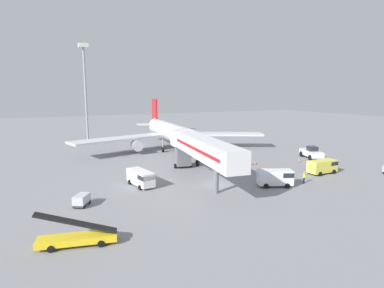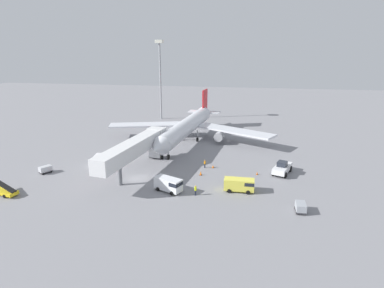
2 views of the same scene
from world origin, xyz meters
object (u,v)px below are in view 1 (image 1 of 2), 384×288
object	(u,v)px
airplane_at_gate	(173,133)
safety_cone_alpha	(299,161)
belt_loader_truck	(77,237)
apron_light_mast	(85,74)
baggage_cart_mid_left	(82,200)
safety_cone_charlie	(255,163)
pushback_tug	(312,153)
safety_cone_bravo	(262,168)
service_van_near_left	(276,177)
service_van_outer_right	(323,166)
jet_bridge	(199,147)
ground_crew_worker_midground	(249,161)
ground_crew_worker_foreground	(304,177)
service_van_far_center	(141,177)

from	to	relation	value
airplane_at_gate	safety_cone_alpha	distance (m)	26.88
belt_loader_truck	apron_light_mast	world-z (taller)	apron_light_mast
baggage_cart_mid_left	safety_cone_charlie	world-z (taller)	baggage_cart_mid_left
pushback_tug	safety_cone_bravo	distance (m)	15.62
service_van_near_left	safety_cone_bravo	bearing A→B (deg)	63.21
service_van_outer_right	safety_cone_charlie	xyz separation A→B (m)	(-5.75, 10.13, -0.91)
safety_cone_alpha	apron_light_mast	xyz separation A→B (m)	(-31.81, 45.98, 17.55)
airplane_at_gate	jet_bridge	bearing A→B (deg)	-103.35
belt_loader_truck	safety_cone_bravo	size ratio (longest dim) A/B	8.99
service_van_near_left	ground_crew_worker_midground	xyz separation A→B (m)	(4.27, 12.08, -0.42)
pushback_tug	ground_crew_worker_midground	bearing A→B (deg)	178.80
baggage_cart_mid_left	ground_crew_worker_foreground	xyz separation A→B (m)	(30.08, -4.41, 0.18)
baggage_cart_mid_left	ground_crew_worker_midground	size ratio (longest dim) A/B	1.50
apron_light_mast	jet_bridge	bearing A→B (deg)	-79.50
safety_cone_bravo	safety_cone_charlie	bearing A→B (deg)	66.73
airplane_at_gate	ground_crew_worker_midground	bearing A→B (deg)	-69.19
service_van_far_center	baggage_cart_mid_left	xyz separation A→B (m)	(-8.54, -4.61, -0.51)
service_van_outer_right	ground_crew_worker_foreground	size ratio (longest dim) A/B	2.83
baggage_cart_mid_left	safety_cone_bravo	bearing A→B (deg)	8.39
service_van_near_left	pushback_tug	bearing A→B (deg)	31.43
belt_loader_truck	service_van_outer_right	bearing A→B (deg)	12.14
airplane_at_gate	ground_crew_worker_midground	distance (m)	19.96
safety_cone_charlie	ground_crew_worker_midground	bearing A→B (deg)	-170.81
ground_crew_worker_midground	pushback_tug	bearing A→B (deg)	-1.20
jet_bridge	ground_crew_worker_midground	distance (m)	13.89
safety_cone_charlie	pushback_tug	bearing A→B (deg)	-2.49
baggage_cart_mid_left	safety_cone_alpha	bearing A→B (deg)	9.30
jet_bridge	service_van_near_left	bearing A→B (deg)	-42.43
ground_crew_worker_midground	safety_cone_alpha	size ratio (longest dim) A/B	2.91
service_van_near_left	apron_light_mast	xyz separation A→B (m)	(-17.23, 56.26, 16.51)
safety_cone_alpha	safety_cone_charlie	size ratio (longest dim) A/B	0.86
airplane_at_gate	pushback_tug	distance (m)	29.02
jet_bridge	pushback_tug	size ratio (longest dim) A/B	3.70
pushback_tug	service_van_far_center	world-z (taller)	pushback_tug
belt_loader_truck	safety_cone_bravo	distance (m)	34.21
safety_cone_bravo	service_van_far_center	bearing A→B (deg)	179.30
pushback_tug	belt_loader_truck	distance (m)	49.61
belt_loader_truck	safety_cone_alpha	size ratio (longest dim) A/B	11.62
service_van_far_center	ground_crew_worker_midground	xyz separation A→B (m)	(21.19, 3.73, -0.35)
service_van_outer_right	apron_light_mast	bearing A→B (deg)	118.13
belt_loader_truck	service_van_near_left	bearing A→B (deg)	12.74
service_van_outer_right	safety_cone_charlie	distance (m)	11.69
baggage_cart_mid_left	ground_crew_worker_foreground	size ratio (longest dim) A/B	1.45
ground_crew_worker_midground	apron_light_mast	size ratio (longest dim) A/B	0.07
service_van_far_center	ground_crew_worker_foreground	bearing A→B (deg)	-22.72
belt_loader_truck	ground_crew_worker_foreground	world-z (taller)	belt_loader_truck
jet_bridge	ground_crew_worker_foreground	world-z (taller)	jet_bridge
belt_loader_truck	ground_crew_worker_foreground	size ratio (longest dim) A/B	3.85
ground_crew_worker_foreground	safety_cone_alpha	world-z (taller)	ground_crew_worker_foreground
service_van_far_center	baggage_cart_mid_left	bearing A→B (deg)	-151.61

